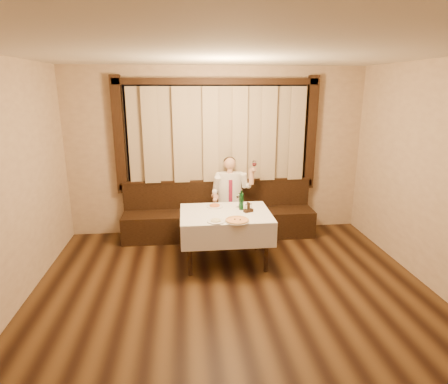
{
  "coord_description": "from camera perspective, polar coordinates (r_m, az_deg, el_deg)",
  "views": [
    {
      "loc": [
        -0.55,
        -3.27,
        2.47
      ],
      "look_at": [
        0.0,
        1.9,
        1.0
      ],
      "focal_mm": 30.0,
      "sensor_mm": 36.0,
      "label": 1
    }
  ],
  "objects": [
    {
      "name": "cruet_caddy",
      "position": [
        5.3,
        3.73,
        -2.54
      ],
      "size": [
        0.15,
        0.11,
        0.14
      ],
      "rotation": [
        0.0,
        0.0,
        0.39
      ],
      "color": "black",
      "rests_on": "dining_table"
    },
    {
      "name": "room",
      "position": [
        4.39,
        1.27,
        3.0
      ],
      "size": [
        5.01,
        6.01,
        2.81
      ],
      "color": "black",
      "rests_on": "ground"
    },
    {
      "name": "seated_man",
      "position": [
        6.18,
        1.0,
        0.08
      ],
      "size": [
        0.73,
        0.55,
        1.36
      ],
      "color": "black",
      "rests_on": "ground"
    },
    {
      "name": "dining_table",
      "position": [
        5.32,
        0.23,
        -4.2
      ],
      "size": [
        1.27,
        0.97,
        0.76
      ],
      "color": "black",
      "rests_on": "ground"
    },
    {
      "name": "table_wine_glass",
      "position": [
        5.46,
        2.28,
        -0.82
      ],
      "size": [
        0.08,
        0.08,
        0.21
      ],
      "rotation": [
        0.0,
        0.0,
        -0.07
      ],
      "color": "white",
      "rests_on": "dining_table"
    },
    {
      "name": "pasta_red",
      "position": [
        5.52,
        -1.42,
        -1.92
      ],
      "size": [
        0.25,
        0.25,
        0.09
      ],
      "rotation": [
        0.0,
        0.0,
        0.35
      ],
      "color": "white",
      "rests_on": "dining_table"
    },
    {
      "name": "green_bottle",
      "position": [
        5.38,
        2.65,
        -1.38
      ],
      "size": [
        0.07,
        0.07,
        0.3
      ],
      "rotation": [
        0.0,
        0.0,
        -0.15
      ],
      "color": "#104C1F",
      "rests_on": "dining_table"
    },
    {
      "name": "pizza",
      "position": [
        4.94,
        2.02,
        -4.34
      ],
      "size": [
        0.33,
        0.33,
        0.03
      ],
      "rotation": [
        0.0,
        0.0,
        -0.35
      ],
      "color": "white",
      "rests_on": "dining_table"
    },
    {
      "name": "pasta_cream",
      "position": [
        4.92,
        -1.24,
        -4.21
      ],
      "size": [
        0.23,
        0.23,
        0.08
      ],
      "rotation": [
        0.0,
        0.0,
        0.3
      ],
      "color": "white",
      "rests_on": "dining_table"
    },
    {
      "name": "banquette",
      "position": [
        6.4,
        -0.78,
        -3.96
      ],
      "size": [
        3.2,
        0.61,
        0.94
      ],
      "color": "black",
      "rests_on": "ground"
    }
  ]
}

